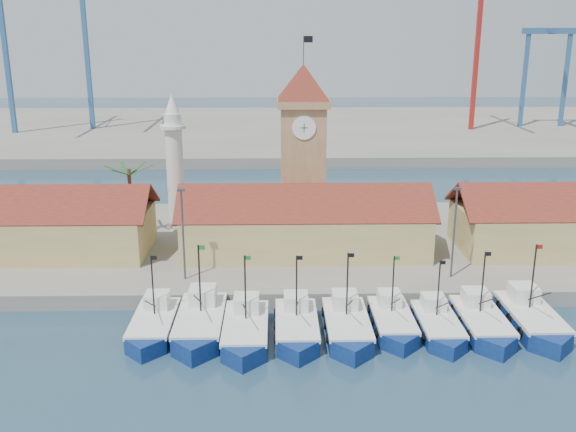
{
  "coord_description": "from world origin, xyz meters",
  "views": [
    {
      "loc": [
        -3.14,
        -46.36,
        24.81
      ],
      "look_at": [
        -1.86,
        18.0,
        6.06
      ],
      "focal_mm": 40.0,
      "sensor_mm": 36.0,
      "label": 1
    }
  ],
  "objects_px": {
    "boat_0": "(153,327)",
    "clock_tower": "(303,147)",
    "boat_4": "(347,328)",
    "minaret": "(175,163)"
  },
  "relations": [
    {
      "from": "boat_0",
      "to": "boat_4",
      "type": "bearing_deg",
      "value": -2.3
    },
    {
      "from": "clock_tower",
      "to": "boat_4",
      "type": "bearing_deg",
      "value": -83.2
    },
    {
      "from": "boat_0",
      "to": "clock_tower",
      "type": "bearing_deg",
      "value": 59.4
    },
    {
      "from": "boat_4",
      "to": "clock_tower",
      "type": "xyz_separation_m",
      "value": [
        -2.81,
        23.54,
        11.18
      ]
    },
    {
      "from": "boat_0",
      "to": "clock_tower",
      "type": "relative_size",
      "value": 0.42
    },
    {
      "from": "clock_tower",
      "to": "minaret",
      "type": "relative_size",
      "value": 1.39
    },
    {
      "from": "boat_4",
      "to": "clock_tower",
      "type": "distance_m",
      "value": 26.21
    },
    {
      "from": "boat_4",
      "to": "minaret",
      "type": "distance_m",
      "value": 32.4
    },
    {
      "from": "clock_tower",
      "to": "minaret",
      "type": "xyz_separation_m",
      "value": [
        -15.0,
        2.0,
        -2.23
      ]
    },
    {
      "from": "clock_tower",
      "to": "minaret",
      "type": "bearing_deg",
      "value": 172.39
    }
  ]
}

